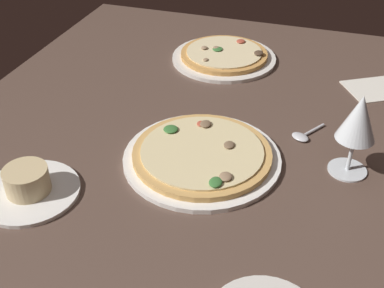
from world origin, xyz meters
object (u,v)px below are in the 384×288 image
at_px(ramekin_on_saucer, 28,186).
at_px(spoon, 303,135).
at_px(pizza_main, 202,155).
at_px(pizza_side, 224,56).
at_px(wine_glass_far, 358,121).

bearing_deg(ramekin_on_saucer, spoon, -53.35).
xyz_separation_m(pizza_main, pizza_side, (0.46, 0.08, -0.00)).
bearing_deg(spoon, pizza_side, 39.47).
height_order(pizza_side, ramekin_on_saucer, ramekin_on_saucer).
xyz_separation_m(ramekin_on_saucer, spoon, (0.34, -0.46, -0.01)).
bearing_deg(wine_glass_far, ramekin_on_saucer, 114.27).
height_order(ramekin_on_saucer, spoon, ramekin_on_saucer).
height_order(ramekin_on_saucer, wine_glass_far, wine_glass_far).
xyz_separation_m(ramekin_on_saucer, wine_glass_far, (0.25, -0.56, 0.10)).
relative_size(ramekin_on_saucer, spoon, 2.05).
xyz_separation_m(pizza_side, ramekin_on_saucer, (-0.66, 0.20, 0.01)).
distance_m(pizza_main, wine_glass_far, 0.31).
distance_m(pizza_main, spoon, 0.23).
bearing_deg(wine_glass_far, spoon, 47.23).
xyz_separation_m(pizza_side, spoon, (-0.32, -0.26, -0.01)).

